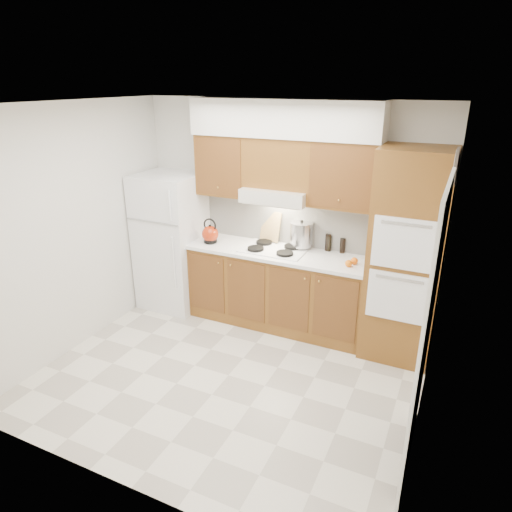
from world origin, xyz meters
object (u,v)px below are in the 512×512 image
(oven_cabinet, at_px, (406,257))
(stock_pot, at_px, (301,234))
(fridge, at_px, (172,241))
(kettle, at_px, (210,234))

(oven_cabinet, height_order, stock_pot, oven_cabinet)
(fridge, bearing_deg, kettle, -2.97)
(fridge, xyz_separation_m, oven_cabinet, (2.85, 0.03, 0.24))
(kettle, bearing_deg, oven_cabinet, -3.27)
(fridge, xyz_separation_m, stock_pot, (1.64, 0.26, 0.25))
(kettle, relative_size, stock_pot, 0.73)
(fridge, distance_m, stock_pot, 1.68)
(oven_cabinet, xyz_separation_m, kettle, (-2.26, -0.07, -0.05))
(oven_cabinet, bearing_deg, kettle, -178.34)
(kettle, bearing_deg, fridge, 172.09)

